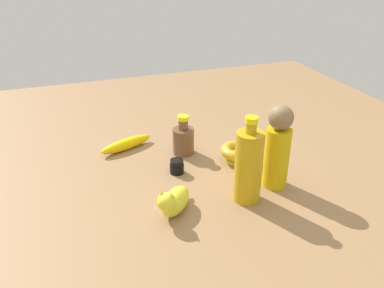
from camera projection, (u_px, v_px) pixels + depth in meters
ground at (192, 169)px, 1.26m from camera, size 2.00×2.00×0.00m
bottle_tall at (248, 166)px, 1.07m from camera, size 0.08×0.08×0.25m
bowl at (238, 152)px, 1.29m from camera, size 0.11×0.11×0.05m
nail_polish_jar at (177, 166)px, 1.23m from camera, size 0.04×0.04×0.04m
cat_figurine at (174, 201)px, 1.04m from camera, size 0.13×0.12×0.09m
banana at (126, 144)px, 1.37m from camera, size 0.11×0.20×0.04m
person_figure_adult at (278, 147)px, 1.13m from camera, size 0.09×0.09×0.25m
bottle_short at (183, 139)px, 1.33m from camera, size 0.07×0.07×0.13m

